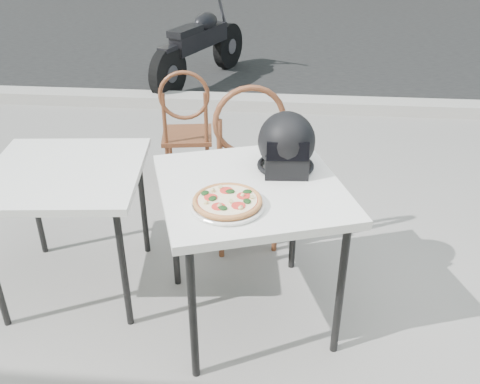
# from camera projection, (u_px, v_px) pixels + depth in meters

# --- Properties ---
(ground) EXTENTS (80.00, 80.00, 0.00)m
(ground) POSITION_uv_depth(u_px,v_px,m) (313.00, 306.00, 2.95)
(ground) COLOR gray
(ground) RESTS_ON ground
(street_asphalt) EXTENTS (30.00, 8.00, 0.00)m
(street_asphalt) POSITION_uv_depth(u_px,v_px,m) (301.00, 24.00, 9.00)
(street_asphalt) COLOR black
(street_asphalt) RESTS_ON ground
(curb) EXTENTS (30.00, 0.25, 0.12)m
(curb) POSITION_uv_depth(u_px,v_px,m) (305.00, 104.00, 5.51)
(curb) COLOR #A4A099
(curb) RESTS_ON ground
(cafe_table_main) EXTENTS (1.06, 1.06, 0.80)m
(cafe_table_main) POSITION_uv_depth(u_px,v_px,m) (251.00, 198.00, 2.53)
(cafe_table_main) COLOR white
(cafe_table_main) RESTS_ON ground
(plate) EXTENTS (0.40, 0.40, 0.02)m
(plate) POSITION_uv_depth(u_px,v_px,m) (228.00, 205.00, 2.32)
(plate) COLOR silver
(plate) RESTS_ON cafe_table_main
(pizza) EXTENTS (0.37, 0.37, 0.04)m
(pizza) POSITION_uv_depth(u_px,v_px,m) (227.00, 201.00, 2.31)
(pizza) COLOR #C17E46
(pizza) RESTS_ON plate
(helmet) EXTENTS (0.30, 0.31, 0.29)m
(helmet) POSITION_uv_depth(u_px,v_px,m) (286.00, 145.00, 2.58)
(helmet) COLOR black
(helmet) RESTS_ON cafe_table_main
(cafe_chair_main) EXTENTS (0.52, 0.52, 1.10)m
(cafe_chair_main) POSITION_uv_depth(u_px,v_px,m) (246.00, 160.00, 3.15)
(cafe_chair_main) COLOR brown
(cafe_chair_main) RESTS_ON ground
(cafe_table_side) EXTENTS (0.86, 0.86, 0.75)m
(cafe_table_side) POSITION_uv_depth(u_px,v_px,m) (65.00, 181.00, 2.77)
(cafe_table_side) COLOR white
(cafe_table_side) RESTS_ON ground
(cafe_chair_side) EXTENTS (0.41, 0.41, 0.95)m
(cafe_chair_side) POSITION_uv_depth(u_px,v_px,m) (186.00, 124.00, 3.84)
(cafe_chair_side) COLOR brown
(cafe_chair_side) RESTS_ON ground
(motorcycle) EXTENTS (0.84, 1.74, 0.92)m
(motorcycle) POSITION_uv_depth(u_px,v_px,m) (200.00, 47.00, 6.14)
(motorcycle) COLOR black
(motorcycle) RESTS_ON street_asphalt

